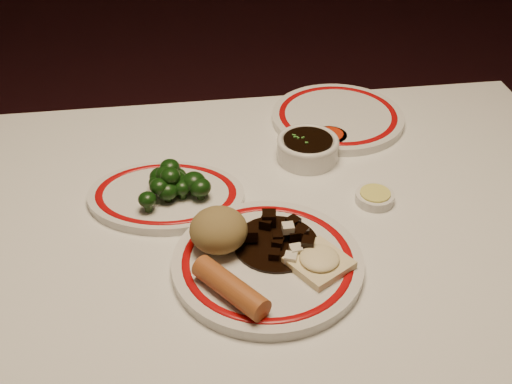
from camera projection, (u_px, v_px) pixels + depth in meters
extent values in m
cube|color=white|center=(261.00, 248.00, 1.00)|extent=(1.20, 0.90, 0.04)
cylinder|color=black|center=(3.00, 280.00, 1.47)|extent=(0.06, 0.06, 0.71)
cylinder|color=black|center=(452.00, 237.00, 1.59)|extent=(0.06, 0.06, 0.71)
cylinder|color=silver|center=(268.00, 264.00, 0.93)|extent=(0.31, 0.31, 0.02)
torus|color=#9F0809|center=(268.00, 259.00, 0.92)|extent=(0.26, 0.26, 0.00)
ellipsoid|color=olive|center=(219.00, 230.00, 0.93)|extent=(0.09, 0.09, 0.06)
cylinder|color=#AA5A2A|center=(230.00, 287.00, 0.85)|extent=(0.10, 0.12, 0.03)
cube|color=beige|center=(319.00, 263.00, 0.91)|extent=(0.10, 0.10, 0.01)
ellipsoid|color=beige|center=(320.00, 258.00, 0.90)|extent=(0.06, 0.06, 0.02)
cylinder|color=black|center=(276.00, 243.00, 0.95)|extent=(0.13, 0.13, 0.00)
cube|color=black|center=(274.00, 255.00, 0.92)|extent=(0.02, 0.02, 0.02)
cube|color=black|center=(246.00, 233.00, 0.95)|extent=(0.02, 0.02, 0.02)
cube|color=black|center=(269.00, 218.00, 0.97)|extent=(0.02, 0.02, 0.02)
cube|color=black|center=(293.00, 223.00, 0.96)|extent=(0.02, 0.02, 0.02)
cube|color=black|center=(301.00, 233.00, 0.95)|extent=(0.03, 0.03, 0.02)
cube|color=black|center=(278.00, 244.00, 0.94)|extent=(0.02, 0.02, 0.02)
cube|color=black|center=(294.00, 235.00, 0.95)|extent=(0.02, 0.02, 0.02)
cube|color=black|center=(251.00, 233.00, 0.94)|extent=(0.02, 0.02, 0.02)
cube|color=black|center=(266.00, 224.00, 0.97)|extent=(0.02, 0.02, 0.02)
cube|color=black|center=(308.00, 244.00, 0.92)|extent=(0.02, 0.02, 0.02)
cube|color=black|center=(278.00, 238.00, 0.94)|extent=(0.02, 0.02, 0.01)
cube|color=beige|center=(296.00, 250.00, 0.92)|extent=(0.02, 0.02, 0.01)
cube|color=beige|center=(291.00, 258.00, 0.91)|extent=(0.02, 0.02, 0.01)
cube|color=beige|center=(288.00, 228.00, 0.94)|extent=(0.02, 0.02, 0.01)
torus|color=#9F0809|center=(166.00, 193.00, 1.05)|extent=(0.26, 0.26, 0.00)
cylinder|color=#23471C|center=(172.00, 183.00, 1.07)|extent=(0.01, 0.01, 0.01)
ellipsoid|color=black|center=(172.00, 175.00, 1.06)|extent=(0.03, 0.03, 0.03)
cylinder|color=#23471C|center=(175.00, 189.00, 1.05)|extent=(0.01, 0.01, 0.01)
ellipsoid|color=black|center=(174.00, 180.00, 1.04)|extent=(0.04, 0.04, 0.03)
cylinder|color=#23471C|center=(183.00, 195.00, 1.04)|extent=(0.01, 0.01, 0.01)
ellipsoid|color=black|center=(182.00, 187.00, 1.03)|extent=(0.03, 0.03, 0.02)
cylinder|color=#23471C|center=(168.00, 198.00, 1.03)|extent=(0.01, 0.01, 0.01)
ellipsoid|color=black|center=(167.00, 191.00, 1.03)|extent=(0.04, 0.04, 0.03)
cylinder|color=#23471C|center=(176.00, 185.00, 1.07)|extent=(0.01, 0.01, 0.01)
ellipsoid|color=black|center=(176.00, 177.00, 1.06)|extent=(0.04, 0.04, 0.03)
cylinder|color=#23471C|center=(162.00, 186.00, 1.06)|extent=(0.01, 0.01, 0.01)
ellipsoid|color=black|center=(161.00, 177.00, 1.05)|extent=(0.04, 0.04, 0.03)
cylinder|color=#23471C|center=(148.00, 207.00, 1.01)|extent=(0.01, 0.01, 0.01)
ellipsoid|color=black|center=(147.00, 199.00, 1.00)|extent=(0.03, 0.03, 0.02)
cylinder|color=#23471C|center=(166.00, 190.00, 1.05)|extent=(0.01, 0.01, 0.01)
ellipsoid|color=black|center=(165.00, 182.00, 1.04)|extent=(0.03, 0.03, 0.03)
cylinder|color=#23471C|center=(176.00, 190.00, 1.05)|extent=(0.01, 0.01, 0.01)
ellipsoid|color=black|center=(175.00, 182.00, 1.04)|extent=(0.03, 0.03, 0.02)
cylinder|color=#23471C|center=(169.00, 182.00, 1.07)|extent=(0.01, 0.01, 0.01)
ellipsoid|color=black|center=(168.00, 174.00, 1.06)|extent=(0.03, 0.03, 0.02)
cylinder|color=#23471C|center=(194.00, 191.00, 1.05)|extent=(0.01, 0.01, 0.01)
ellipsoid|color=black|center=(194.00, 182.00, 1.04)|extent=(0.04, 0.04, 0.03)
cylinder|color=#23471C|center=(159.00, 190.00, 1.05)|extent=(0.01, 0.01, 0.01)
ellipsoid|color=black|center=(158.00, 183.00, 1.04)|extent=(0.03, 0.03, 0.03)
cylinder|color=#23471C|center=(166.00, 191.00, 1.05)|extent=(0.01, 0.01, 0.01)
ellipsoid|color=black|center=(165.00, 183.00, 1.04)|extent=(0.03, 0.03, 0.03)
cylinder|color=#23471C|center=(165.00, 192.00, 1.05)|extent=(0.01, 0.01, 0.01)
ellipsoid|color=black|center=(164.00, 185.00, 1.04)|extent=(0.03, 0.03, 0.02)
cylinder|color=#23471C|center=(201.00, 195.00, 1.04)|extent=(0.01, 0.01, 0.01)
ellipsoid|color=black|center=(200.00, 187.00, 1.03)|extent=(0.04, 0.04, 0.03)
cylinder|color=#23471C|center=(200.00, 195.00, 1.04)|extent=(0.01, 0.01, 0.01)
ellipsoid|color=black|center=(200.00, 188.00, 1.03)|extent=(0.03, 0.03, 0.03)
ellipsoid|color=black|center=(159.00, 186.00, 1.02)|extent=(0.03, 0.03, 0.03)
ellipsoid|color=black|center=(170.00, 176.00, 1.03)|extent=(0.03, 0.03, 0.03)
ellipsoid|color=black|center=(170.00, 167.00, 1.05)|extent=(0.03, 0.03, 0.03)
ellipsoid|color=black|center=(165.00, 174.00, 1.04)|extent=(0.03, 0.03, 0.02)
cylinder|color=silver|center=(307.00, 150.00, 1.15)|extent=(0.11, 0.11, 0.04)
cylinder|color=black|center=(308.00, 140.00, 1.14)|extent=(0.09, 0.09, 0.00)
cylinder|color=silver|center=(330.00, 138.00, 1.20)|extent=(0.06, 0.06, 0.02)
cylinder|color=#B8250B|center=(330.00, 134.00, 1.20)|extent=(0.05, 0.05, 0.00)
cylinder|color=silver|center=(375.00, 198.00, 1.06)|extent=(0.06, 0.06, 0.02)
cylinder|color=#E0D95C|center=(375.00, 193.00, 1.05)|extent=(0.05, 0.05, 0.00)
cylinder|color=silver|center=(338.00, 118.00, 1.27)|extent=(0.33, 0.33, 0.02)
torus|color=#9F0809|center=(338.00, 114.00, 1.26)|extent=(0.29, 0.29, 0.00)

